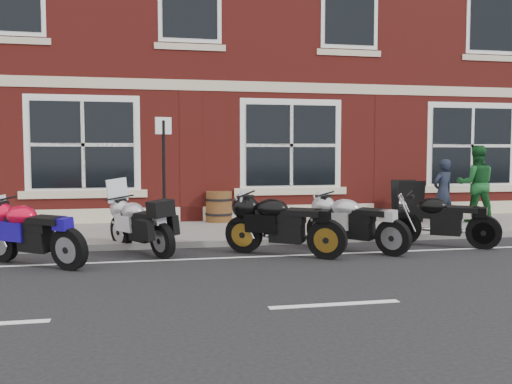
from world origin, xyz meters
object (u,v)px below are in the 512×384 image
(a_board_sign, at_px, (408,201))
(parking_sign, at_px, (164,168))
(barrel_planter, at_px, (219,207))
(moto_sport_red, at_px, (33,231))
(pedestrian_left, at_px, (443,192))
(moto_sport_silver, at_px, (355,221))
(moto_naked_black, at_px, (441,218))
(moto_touring_silver, at_px, (140,223))
(moto_sport_black, at_px, (282,223))
(pedestrian_right, at_px, (476,184))

(a_board_sign, distance_m, parking_sign, 6.00)
(a_board_sign, distance_m, barrel_planter, 4.54)
(moto_sport_red, bearing_deg, pedestrian_left, -34.60)
(moto_sport_silver, xyz_separation_m, moto_naked_black, (1.81, 0.16, -0.01))
(moto_touring_silver, bearing_deg, pedestrian_left, -16.60)
(moto_sport_silver, xyz_separation_m, barrel_planter, (-1.96, 3.87, -0.06))
(moto_sport_black, height_order, parking_sign, parking_sign)
(moto_sport_black, bearing_deg, barrel_planter, 43.03)
(a_board_sign, height_order, barrel_planter, a_board_sign)
(pedestrian_right, relative_size, a_board_sign, 1.81)
(moto_naked_black, height_order, pedestrian_left, pedestrian_left)
(moto_touring_silver, xyz_separation_m, a_board_sign, (6.31, 2.26, 0.09))
(moto_sport_black, bearing_deg, moto_naked_black, -48.38)
(pedestrian_left, bearing_deg, moto_sport_red, 0.65)
(moto_sport_red, bearing_deg, moto_touring_silver, -24.07)
(moto_touring_silver, bearing_deg, barrel_planter, 29.36)
(moto_sport_black, height_order, moto_sport_silver, moto_sport_black)
(moto_sport_silver, bearing_deg, moto_sport_red, 144.63)
(moto_naked_black, height_order, pedestrian_right, pedestrian_right)
(parking_sign, bearing_deg, moto_touring_silver, -131.08)
(moto_sport_red, bearing_deg, a_board_sign, -30.02)
(parking_sign, bearing_deg, a_board_sign, -6.93)
(barrel_planter, relative_size, parking_sign, 0.31)
(moto_sport_silver, height_order, pedestrian_right, pedestrian_right)
(moto_naked_black, distance_m, pedestrian_left, 2.57)
(moto_sport_red, bearing_deg, parking_sign, -8.68)
(moto_touring_silver, bearing_deg, moto_sport_red, 176.69)
(barrel_planter, bearing_deg, moto_sport_black, -82.39)
(moto_touring_silver, height_order, pedestrian_left, pedestrian_left)
(moto_touring_silver, bearing_deg, moto_sport_silver, -39.93)
(moto_naked_black, distance_m, barrel_planter, 5.29)
(moto_touring_silver, relative_size, pedestrian_left, 1.18)
(pedestrian_left, bearing_deg, barrel_planter, -32.81)
(pedestrian_left, height_order, pedestrian_right, pedestrian_right)
(moto_touring_silver, distance_m, moto_naked_black, 5.66)
(pedestrian_right, relative_size, barrel_planter, 2.51)
(moto_sport_black, xyz_separation_m, pedestrian_right, (5.47, 2.72, 0.47))
(moto_touring_silver, xyz_separation_m, moto_sport_black, (2.42, -0.82, 0.04))
(moto_sport_silver, bearing_deg, moto_naked_black, -32.68)
(moto_touring_silver, xyz_separation_m, pedestrian_left, (6.93, 1.73, 0.34))
(pedestrian_right, xyz_separation_m, barrel_planter, (-6.01, 1.35, -0.55))
(moto_touring_silver, relative_size, pedestrian_right, 0.97)
(moto_sport_black, height_order, pedestrian_right, pedestrian_right)
(pedestrian_left, bearing_deg, pedestrian_right, 173.76)
(moto_touring_silver, bearing_deg, moto_sport_black, -49.28)
(moto_sport_red, height_order, parking_sign, parking_sign)
(moto_sport_silver, xyz_separation_m, pedestrian_left, (3.10, 2.36, 0.33))
(moto_sport_red, distance_m, barrel_planter, 5.42)
(pedestrian_right, height_order, a_board_sign, pedestrian_right)
(moto_sport_black, xyz_separation_m, moto_naked_black, (3.22, 0.35, -0.04))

